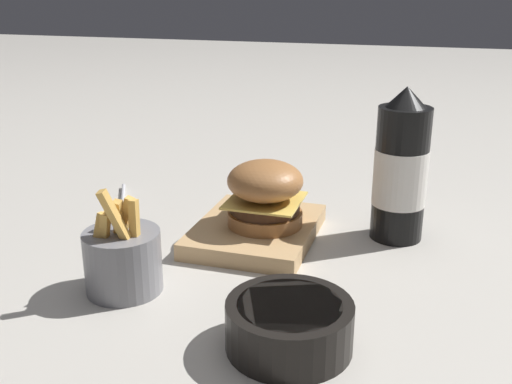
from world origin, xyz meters
The scene contains 8 objects.
ground_plane centered at (0.00, 0.00, 0.00)m, with size 6.00×6.00×0.00m, color #B7B2A8.
serving_board centered at (0.02, 0.07, 0.01)m, with size 0.22×0.17×0.03m.
burger centered at (0.02, 0.05, 0.07)m, with size 0.11×0.11×0.10m.
ketchup_bottle centered at (0.09, -0.13, 0.11)m, with size 0.08×0.08×0.23m.
fries_basket centered at (-0.19, 0.18, 0.04)m, with size 0.10×0.10×0.14m.
side_bowl centered at (-0.25, -0.05, 0.03)m, with size 0.14×0.14×0.05m.
spoon centered at (0.07, 0.33, 0.01)m, with size 0.14×0.08×0.01m.
ketchup_puddle centered at (0.24, 0.14, 0.00)m, with size 0.06×0.06×0.00m.
Camera 1 is at (-0.78, -0.18, 0.37)m, focal length 42.00 mm.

